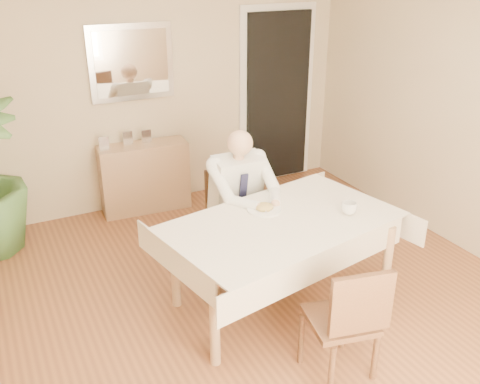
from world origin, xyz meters
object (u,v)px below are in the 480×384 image
chair_far (231,209)px  dining_table (282,230)px  coffee_mug (349,208)px  sideboard (145,177)px  seated_man (245,198)px  chair_near (348,318)px

chair_far → dining_table: bearing=-92.4°
coffee_mug → sideboard: coffee_mug is taller
dining_table → seated_man: bearing=79.1°
dining_table → chair_near: size_ratio=2.25×
chair_near → coffee_mug: bearing=66.0°
chair_far → sideboard: bearing=104.4°
chair_near → seated_man: 1.47m
sideboard → seated_man: bearing=-71.8°
chair_far → coffee_mug: coffee_mug is taller
seated_man → dining_table: bearing=-90.0°
chair_near → sideboard: 3.06m
chair_far → sideboard: 1.36m
chair_far → chair_near: 1.74m
chair_near → seated_man: size_ratio=0.68×
dining_table → chair_near: bearing=-103.0°
chair_near → seated_man: seated_man is taller
chair_far → coffee_mug: bearing=-65.9°
chair_near → dining_table: bearing=99.9°
chair_far → chair_near: chair_near is taller
dining_table → chair_near: chair_near is taller
coffee_mug → sideboard: 2.51m
chair_far → chair_near: bearing=-93.5°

